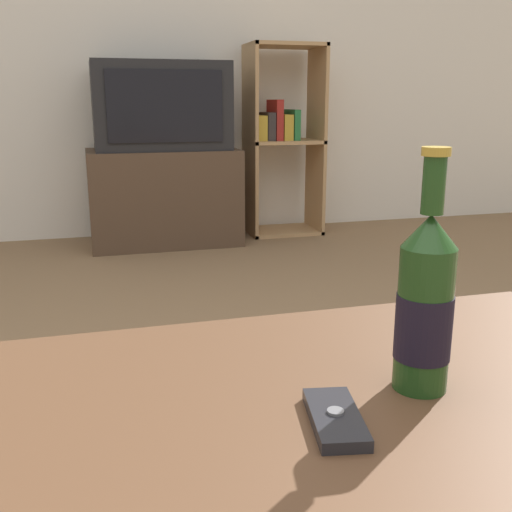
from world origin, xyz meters
The scene contains 7 objects.
back_wall centered at (0.00, 3.02, 1.30)m, with size 8.00×0.05×2.60m.
coffee_table centered at (0.00, 0.00, 0.37)m, with size 1.15×0.63×0.43m.
tv_stand centered at (0.23, 2.73, 0.26)m, with size 0.81×0.45×0.52m.
television centered at (0.23, 2.72, 0.75)m, with size 0.71×0.40×0.46m.
bookshelf centered at (0.94, 2.81, 0.57)m, with size 0.43×0.30×1.09m.
beer_bottle centered at (0.21, 0.02, 0.54)m, with size 0.07×0.07×0.29m.
cell_phone centered at (0.08, -0.03, 0.44)m, with size 0.07×0.13×0.02m.
Camera 1 is at (-0.16, -0.57, 0.78)m, focal length 42.00 mm.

